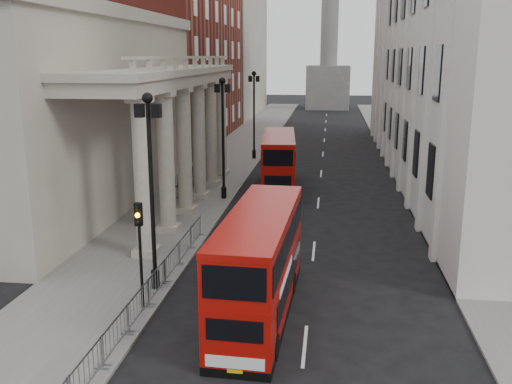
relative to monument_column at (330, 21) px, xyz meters
name	(u,v)px	position (x,y,z in m)	size (l,w,h in m)	color
ground	(139,335)	(-6.00, -92.00, -15.98)	(260.00, 260.00, 0.00)	black
sidewalk_west	(218,170)	(-9.00, -62.00, -15.92)	(6.00, 140.00, 0.12)	slate
sidewalk_east	(411,175)	(7.50, -62.00, -15.92)	(3.00, 140.00, 0.12)	slate
kerb	(251,171)	(-6.05, -62.00, -15.91)	(0.20, 140.00, 0.14)	slate
portico_building	(71,115)	(-16.50, -74.00, -9.98)	(9.00, 28.00, 12.00)	gray
brick_building	(183,45)	(-16.50, -44.00, -4.98)	(9.00, 32.00, 22.00)	maroon
west_building_far	(231,55)	(-16.50, -12.00, -5.98)	(9.00, 30.00, 20.00)	gray
east_building	(448,22)	(10.00, -60.00, -3.48)	(8.00, 55.00, 25.00)	silver
monument_column	(330,21)	(0.00, 0.00, 0.00)	(8.00, 8.00, 54.20)	#60605E
lamp_post_south	(151,179)	(-6.60, -88.00, -11.07)	(1.05, 0.44, 8.32)	black
lamp_post_mid	(223,130)	(-6.60, -72.00, -11.07)	(1.05, 0.44, 8.32)	black
lamp_post_north	(254,109)	(-6.60, -56.00, -11.07)	(1.05, 0.44, 8.32)	black
traffic_light	(139,236)	(-6.50, -90.02, -12.88)	(0.28, 0.33, 4.30)	black
crowd_barriers	(148,293)	(-6.35, -89.78, -15.31)	(0.50, 18.75, 1.10)	gray
bus_near	(260,262)	(-1.88, -89.71, -13.84)	(2.67, 9.59, 4.10)	#A20C07
bus_far	(279,161)	(-3.09, -68.29, -13.82)	(3.07, 9.74, 4.14)	#910B06
pedestrian_a	(189,191)	(-8.55, -74.17, -14.92)	(0.69, 0.45, 1.88)	black
pedestrian_b	(179,187)	(-9.71, -72.29, -15.08)	(0.76, 0.60, 1.57)	black
pedestrian_c	(195,176)	(-9.44, -68.82, -15.04)	(0.80, 0.52, 1.65)	black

